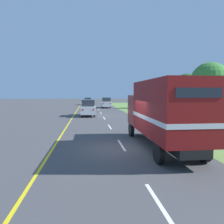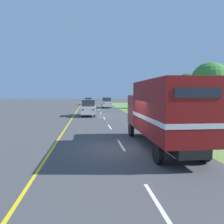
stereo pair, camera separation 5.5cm
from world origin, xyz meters
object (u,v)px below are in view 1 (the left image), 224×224
(horse_trailer_truck, at_px, (163,111))
(roadside_tree_near, at_px, (210,82))
(highway_sign, at_px, (183,103))
(lead_car_white_ahead, at_px, (106,103))
(lead_car_silver_ahead, at_px, (88,101))
(roadside_tree_mid, at_px, (187,87))
(lead_car_white, at_px, (88,108))
(roadside_tree_far, at_px, (153,88))

(horse_trailer_truck, xyz_separation_m, roadside_tree_near, (10.35, 13.48, 2.28))
(horse_trailer_truck, xyz_separation_m, highway_sign, (4.65, 8.00, 0.02))
(horse_trailer_truck, bearing_deg, highway_sign, 59.86)
(horse_trailer_truck, relative_size, highway_sign, 2.48)
(horse_trailer_truck, xyz_separation_m, lead_car_white_ahead, (-0.35, 31.76, -0.95))
(lead_car_white_ahead, relative_size, lead_car_silver_ahead, 1.05)
(highway_sign, xyz_separation_m, roadside_tree_mid, (5.90, 11.88, 1.82))
(lead_car_white, distance_m, roadside_tree_mid, 14.99)
(lead_car_white, bearing_deg, lead_car_silver_ahead, 90.14)
(lead_car_silver_ahead, bearing_deg, lead_car_white, -89.86)
(highway_sign, bearing_deg, lead_car_white_ahead, 101.87)
(lead_car_white, xyz_separation_m, lead_car_silver_ahead, (-0.07, 26.75, -0.13))
(horse_trailer_truck, distance_m, lead_car_white_ahead, 31.78)
(lead_car_white_ahead, height_order, roadside_tree_mid, roadside_tree_mid)
(lead_car_white, xyz_separation_m, roadside_tree_near, (14.21, -3.36, 3.21))
(highway_sign, height_order, roadside_tree_near, roadside_tree_near)
(horse_trailer_truck, xyz_separation_m, lead_car_white, (-3.86, 16.84, -0.93))
(horse_trailer_truck, height_order, roadside_tree_far, roadside_tree_far)
(lead_car_silver_ahead, bearing_deg, horse_trailer_truck, -84.85)
(roadside_tree_mid, height_order, roadside_tree_far, roadside_tree_mid)
(lead_car_silver_ahead, distance_m, roadside_tree_mid, 27.93)
(roadside_tree_near, bearing_deg, highway_sign, -136.14)
(roadside_tree_mid, bearing_deg, highway_sign, -116.41)
(lead_car_silver_ahead, bearing_deg, lead_car_white_ahead, -73.16)
(highway_sign, height_order, roadside_tree_mid, roadside_tree_mid)
(lead_car_silver_ahead, bearing_deg, roadside_tree_mid, -58.59)
(lead_car_white, height_order, lead_car_white_ahead, lead_car_white)
(roadside_tree_near, relative_size, roadside_tree_mid, 1.13)
(highway_sign, relative_size, roadside_tree_far, 0.58)
(lead_car_white_ahead, distance_m, roadside_tree_near, 21.42)
(lead_car_white_ahead, distance_m, highway_sign, 24.30)
(roadside_tree_near, bearing_deg, lead_car_white, 166.72)
(highway_sign, distance_m, roadside_tree_mid, 13.39)
(horse_trailer_truck, distance_m, lead_car_white, 17.30)
(lead_car_silver_ahead, relative_size, roadside_tree_far, 0.74)
(horse_trailer_truck, bearing_deg, roadside_tree_near, 52.49)
(lead_car_white, height_order, highway_sign, highway_sign)
(horse_trailer_truck, bearing_deg, roadside_tree_mid, 62.06)
(highway_sign, distance_m, roadside_tree_far, 22.09)
(lead_car_silver_ahead, height_order, roadside_tree_far, roadside_tree_far)
(lead_car_silver_ahead, xyz_separation_m, highway_sign, (8.58, -35.59, 1.08))
(horse_trailer_truck, bearing_deg, roadside_tree_far, 74.09)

